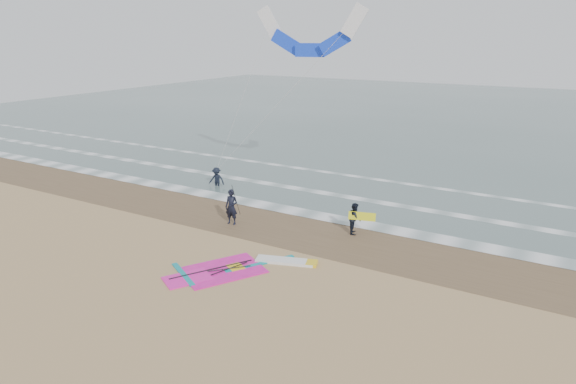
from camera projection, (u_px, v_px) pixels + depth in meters
The scene contains 11 objects.
ground at pixel (235, 278), 20.41m from camera, with size 120.00×120.00×0.00m, color tan.
sea_water at pixel (477, 117), 59.97m from camera, with size 120.00×80.00×0.02m, color #47605E.
wet_sand_band at pixel (306, 231), 25.35m from camera, with size 120.00×5.00×0.01m, color brown.
foam_waterline at pixel (344, 205), 29.01m from camera, with size 120.00×9.15×0.02m.
windsurf_rig at pixel (240, 268), 21.23m from camera, with size 5.42×5.13×0.13m.
person_standing at pixel (231, 207), 25.98m from camera, with size 0.67×0.44×1.84m, color black.
person_walking at pixel (355, 218), 24.84m from camera, with size 0.75×0.58×1.54m, color black.
person_wading at pixel (217, 174), 32.49m from camera, with size 1.02×0.59×1.59m, color black.
held_pole at pixel (236, 200), 25.71m from camera, with size 0.17×0.86×1.82m.
carried_kiteboard at pixel (362, 216), 24.50m from camera, with size 1.30×0.51×0.39m.
surf_kite at pixel (309, 36), 29.09m from camera, with size 8.96×2.35×9.91m.
Camera 1 is at (11.17, -14.87, 9.33)m, focal length 32.00 mm.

